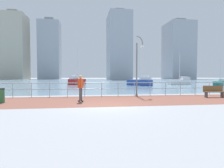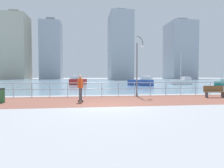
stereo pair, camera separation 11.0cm
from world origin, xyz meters
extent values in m
plane|color=gray|center=(0.00, 40.00, 0.00)|extent=(220.00, 220.00, 0.00)
cube|color=brown|center=(0.00, 2.26, 0.00)|extent=(28.00, 5.52, 0.01)
cube|color=#6B899E|center=(0.00, 50.02, 0.00)|extent=(180.00, 88.00, 0.00)
cylinder|color=#9EADB7|center=(-7.00, 5.02, 0.56)|extent=(0.05, 0.05, 1.11)
cylinder|color=#9EADB7|center=(-5.60, 5.02, 0.56)|extent=(0.05, 0.05, 1.11)
cylinder|color=#9EADB7|center=(-4.20, 5.02, 0.56)|extent=(0.05, 0.05, 1.11)
cylinder|color=#9EADB7|center=(-2.80, 5.02, 0.56)|extent=(0.05, 0.05, 1.11)
cylinder|color=#9EADB7|center=(-1.40, 5.02, 0.56)|extent=(0.05, 0.05, 1.11)
cylinder|color=#9EADB7|center=(0.00, 5.02, 0.56)|extent=(0.05, 0.05, 1.11)
cylinder|color=#9EADB7|center=(1.40, 5.02, 0.56)|extent=(0.05, 0.05, 1.11)
cylinder|color=#9EADB7|center=(2.80, 5.02, 0.56)|extent=(0.05, 0.05, 1.11)
cylinder|color=#9EADB7|center=(4.20, 5.02, 0.56)|extent=(0.05, 0.05, 1.11)
cylinder|color=#9EADB7|center=(5.60, 5.02, 0.56)|extent=(0.05, 0.05, 1.11)
cylinder|color=#9EADB7|center=(7.00, 5.02, 0.56)|extent=(0.05, 0.05, 1.11)
cylinder|color=#9EADB7|center=(8.40, 5.02, 0.56)|extent=(0.05, 0.05, 1.11)
cylinder|color=#9EADB7|center=(9.80, 5.02, 0.56)|extent=(0.05, 0.05, 1.11)
cylinder|color=#9EADB7|center=(11.20, 5.02, 0.56)|extent=(0.05, 0.05, 1.11)
cylinder|color=#9EADB7|center=(0.00, 5.02, 1.11)|extent=(25.20, 0.06, 0.06)
cylinder|color=#9EADB7|center=(0.00, 5.02, 0.61)|extent=(25.20, 0.06, 0.06)
cylinder|color=slate|center=(2.84, 4.42, 0.10)|extent=(0.19, 0.19, 0.20)
cylinder|color=slate|center=(2.84, 4.42, 2.19)|extent=(0.12, 0.12, 4.37)
cylinder|color=slate|center=(2.92, 4.44, 4.91)|extent=(0.20, 0.13, 0.11)
cylinder|color=slate|center=(3.06, 4.49, 4.87)|extent=(0.21, 0.14, 0.15)
cylinder|color=slate|center=(3.18, 4.52, 4.78)|extent=(0.20, 0.13, 0.18)
cylinder|color=slate|center=(3.28, 4.55, 4.66)|extent=(0.18, 0.13, 0.19)
cylinder|color=slate|center=(3.34, 4.57, 4.52)|extent=(0.15, 0.12, 0.19)
cylinder|color=slate|center=(3.36, 4.58, 4.37)|extent=(0.11, 0.11, 0.17)
cone|color=silver|center=(3.36, 4.58, 4.17)|extent=(0.36, 0.36, 0.22)
cylinder|color=black|center=(-1.50, 1.74, 0.03)|extent=(0.07, 0.05, 0.06)
cylinder|color=black|center=(-1.53, 1.67, 0.03)|extent=(0.07, 0.05, 0.06)
cylinder|color=black|center=(-1.74, 1.85, 0.03)|extent=(0.07, 0.05, 0.06)
cylinder|color=black|center=(-1.77, 1.78, 0.03)|extent=(0.07, 0.05, 0.06)
cube|color=black|center=(-1.64, 1.76, 0.08)|extent=(0.41, 0.27, 0.02)
cylinder|color=#4C4C51|center=(-1.60, 1.83, 0.50)|extent=(0.17, 0.17, 0.82)
cylinder|color=#4C4C51|center=(-1.67, 1.69, 0.50)|extent=(0.17, 0.17, 0.82)
cube|color=#D84C1E|center=(-1.64, 1.76, 1.21)|extent=(0.36, 0.41, 0.61)
cylinder|color=#D84C1E|center=(-1.54, 1.97, 1.23)|extent=(0.12, 0.12, 0.58)
cylinder|color=#D84C1E|center=(-1.73, 1.55, 1.23)|extent=(0.12, 0.12, 0.58)
sphere|color=tan|center=(-1.64, 1.76, 1.63)|extent=(0.23, 0.23, 0.23)
cylinder|color=#2D6638|center=(-6.57, 1.91, 0.42)|extent=(0.44, 0.44, 0.85)
cylinder|color=#262628|center=(-6.57, 1.91, 0.89)|extent=(0.46, 0.46, 0.08)
cube|color=brown|center=(8.69, 2.87, 0.45)|extent=(1.64, 0.59, 0.06)
cube|color=brown|center=(8.72, 3.08, 0.70)|extent=(1.59, 0.22, 0.44)
cube|color=#3F4247|center=(9.33, 2.80, 0.23)|extent=(0.10, 0.38, 0.45)
cube|color=#3F4247|center=(8.06, 2.94, 0.23)|extent=(0.10, 0.38, 0.45)
cube|color=white|center=(16.57, 23.57, 0.47)|extent=(4.48, 1.89, 0.93)
cube|color=silver|center=(17.86, 23.74, 1.19)|extent=(1.67, 1.13, 0.52)
cylinder|color=silver|center=(16.57, 23.57, 3.52)|extent=(0.10, 0.10, 5.17)
cylinder|color=silver|center=(17.51, 23.69, 1.55)|extent=(1.95, 0.33, 0.08)
cube|color=#284799|center=(7.96, 21.46, 0.50)|extent=(3.96, 4.55, 0.99)
cube|color=silver|center=(8.81, 20.36, 1.27)|extent=(1.81, 1.94, 0.55)
cylinder|color=silver|center=(7.96, 21.46, 3.75)|extent=(0.11, 0.11, 5.52)
cylinder|color=silver|center=(8.59, 20.65, 1.66)|extent=(1.34, 1.71, 0.09)
cube|color=#B21E1E|center=(-3.06, 27.75, 0.53)|extent=(3.39, 5.19, 1.07)
cube|color=silver|center=(-3.65, 26.38, 1.36)|extent=(1.70, 2.07, 0.59)
cylinder|color=silver|center=(-3.06, 27.75, 4.03)|extent=(0.12, 0.12, 5.93)
cylinder|color=silver|center=(-3.49, 26.75, 1.78)|extent=(0.97, 2.10, 0.09)
cube|color=#197266|center=(22.30, 19.91, 0.37)|extent=(3.47, 2.76, 0.74)
cube|color=silver|center=(23.17, 20.47, 0.94)|extent=(1.45, 1.30, 0.41)
cylinder|color=silver|center=(22.30, 19.91, 2.79)|extent=(0.08, 0.08, 4.10)
cylinder|color=silver|center=(22.94, 20.32, 1.23)|extent=(1.34, 0.90, 0.07)
cube|color=#A3A8B2|center=(14.46, 80.40, 15.68)|extent=(10.47, 15.94, 31.36)
cube|color=slate|center=(14.46, 80.40, 32.36)|extent=(4.19, 6.38, 2.00)
cube|color=#A3A8B2|center=(49.48, 88.67, 15.38)|extent=(13.46, 15.12, 30.76)
cube|color=slate|center=(49.48, 88.67, 31.76)|extent=(5.38, 6.05, 2.00)
cube|color=#B2AD99|center=(-38.68, 94.91, 16.82)|extent=(12.13, 13.37, 33.64)
cube|color=gray|center=(-38.68, 94.91, 34.64)|extent=(4.85, 5.35, 2.00)
cube|color=#A3A8B2|center=(-21.57, 99.68, 15.97)|extent=(11.33, 11.17, 31.93)
cube|color=slate|center=(-21.57, 99.68, 32.93)|extent=(4.53, 4.47, 2.00)
camera|label=1|loc=(-1.26, -10.62, 1.70)|focal=30.16mm
camera|label=2|loc=(-1.15, -10.63, 1.70)|focal=30.16mm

